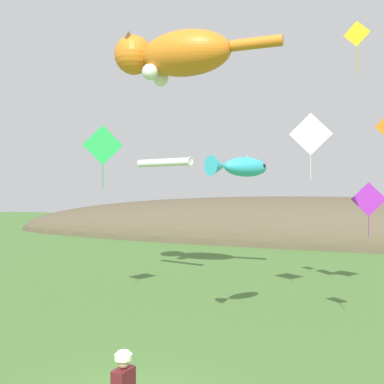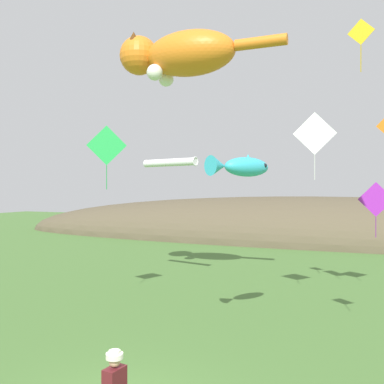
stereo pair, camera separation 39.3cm
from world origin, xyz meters
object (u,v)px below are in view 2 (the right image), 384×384
(kite_giant_cat, at_px, (179,55))
(kite_tube_streamer, at_px, (170,162))
(kite_diamond_green, at_px, (107,146))
(kite_diamond_violet, at_px, (376,200))
(kite_fish_windsock, at_px, (241,166))
(kite_diamond_gold, at_px, (361,33))
(kite_diamond_white, at_px, (315,134))

(kite_giant_cat, height_order, kite_tube_streamer, kite_giant_cat)
(kite_diamond_green, bearing_deg, kite_giant_cat, 66.70)
(kite_diamond_green, height_order, kite_diamond_violet, kite_diamond_green)
(kite_fish_windsock, height_order, kite_diamond_violet, kite_fish_windsock)
(kite_diamond_gold, bearing_deg, kite_diamond_violet, 83.74)
(kite_fish_windsock, xyz_separation_m, kite_diamond_gold, (3.23, 3.09, 4.52))
(kite_tube_streamer, height_order, kite_diamond_green, kite_diamond_green)
(kite_giant_cat, height_order, kite_diamond_violet, kite_giant_cat)
(kite_diamond_white, height_order, kite_diamond_green, kite_diamond_white)
(kite_fish_windsock, xyz_separation_m, kite_diamond_violet, (3.76, 7.93, -1.13))
(kite_diamond_white, relative_size, kite_diamond_green, 1.02)
(kite_giant_cat, distance_m, kite_diamond_violet, 10.56)
(kite_tube_streamer, xyz_separation_m, kite_diamond_gold, (8.47, -3.04, 3.93))
(kite_tube_streamer, distance_m, kite_diamond_gold, 9.82)
(kite_diamond_green, bearing_deg, kite_tube_streamer, 86.56)
(kite_fish_windsock, distance_m, kite_diamond_white, 4.22)
(kite_diamond_green, xyz_separation_m, kite_diamond_violet, (9.29, 6.66, -2.07))
(kite_giant_cat, bearing_deg, kite_fish_windsock, -48.38)
(kite_diamond_violet, bearing_deg, kite_diamond_gold, -96.26)
(kite_tube_streamer, height_order, kite_diamond_violet, kite_tube_streamer)
(kite_giant_cat, relative_size, kite_tube_streamer, 2.41)
(kite_tube_streamer, height_order, kite_diamond_gold, kite_diamond_gold)
(kite_diamond_green, bearing_deg, kite_diamond_violet, 35.61)
(kite_giant_cat, bearing_deg, kite_tube_streamer, 126.76)
(kite_diamond_white, distance_m, kite_diamond_green, 7.61)
(kite_giant_cat, xyz_separation_m, kite_diamond_gold, (7.33, -1.52, -0.57))
(kite_giant_cat, distance_m, kite_diamond_white, 6.98)
(kite_diamond_green, bearing_deg, kite_fish_windsock, -12.99)
(kite_tube_streamer, bearing_deg, kite_diamond_white, -19.80)
(kite_fish_windsock, xyz_separation_m, kite_diamond_white, (1.69, 3.64, 1.31))
(kite_giant_cat, relative_size, kite_diamond_green, 3.11)
(kite_diamond_white, bearing_deg, kite_diamond_green, -161.84)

